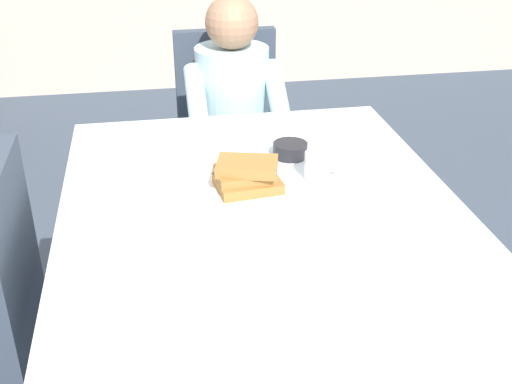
# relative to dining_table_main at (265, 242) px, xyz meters

# --- Properties ---
(dining_table_main) EXTENTS (1.12, 1.52, 0.74)m
(dining_table_main) POSITION_rel_dining_table_main_xyz_m (0.00, 0.00, 0.00)
(dining_table_main) COLOR silver
(dining_table_main) RESTS_ON ground
(chair_diner) EXTENTS (0.44, 0.45, 0.93)m
(chair_diner) POSITION_rel_dining_table_main_xyz_m (0.06, 1.17, -0.12)
(chair_diner) COLOR #384251
(chair_diner) RESTS_ON ground
(diner_person) EXTENTS (0.40, 0.43, 1.12)m
(diner_person) POSITION_rel_dining_table_main_xyz_m (0.06, 1.01, 0.02)
(diner_person) COLOR silver
(diner_person) RESTS_ON ground
(plate_breakfast) EXTENTS (0.28, 0.28, 0.02)m
(plate_breakfast) POSITION_rel_dining_table_main_xyz_m (-0.04, 0.12, 0.10)
(plate_breakfast) COLOR white
(plate_breakfast) RESTS_ON dining_table_main
(breakfast_stack) EXTENTS (0.19, 0.16, 0.09)m
(breakfast_stack) POSITION_rel_dining_table_main_xyz_m (-0.03, 0.13, 0.15)
(breakfast_stack) COLOR #A36B33
(breakfast_stack) RESTS_ON plate_breakfast
(cup_coffee) EXTENTS (0.11, 0.08, 0.08)m
(cup_coffee) POSITION_rel_dining_table_main_xyz_m (0.19, 0.18, 0.13)
(cup_coffee) COLOR white
(cup_coffee) RESTS_ON dining_table_main
(bowl_butter) EXTENTS (0.11, 0.11, 0.04)m
(bowl_butter) POSITION_rel_dining_table_main_xyz_m (0.15, 0.35, 0.11)
(bowl_butter) COLOR black
(bowl_butter) RESTS_ON dining_table_main
(fork_left_of_plate) EXTENTS (0.02, 0.18, 0.00)m
(fork_left_of_plate) POSITION_rel_dining_table_main_xyz_m (-0.23, 0.10, 0.09)
(fork_left_of_plate) COLOR silver
(fork_left_of_plate) RESTS_ON dining_table_main
(knife_right_of_plate) EXTENTS (0.04, 0.20, 0.00)m
(knife_right_of_plate) POSITION_rel_dining_table_main_xyz_m (0.15, 0.10, 0.09)
(knife_right_of_plate) COLOR silver
(knife_right_of_plate) RESTS_ON dining_table_main
(spoon_near_edge) EXTENTS (0.15, 0.04, 0.00)m
(spoon_near_edge) POSITION_rel_dining_table_main_xyz_m (-0.04, -0.22, 0.09)
(spoon_near_edge) COLOR silver
(spoon_near_edge) RESTS_ON dining_table_main
(napkin_folded) EXTENTS (0.17, 0.13, 0.01)m
(napkin_folded) POSITION_rel_dining_table_main_xyz_m (-0.31, 0.01, 0.09)
(napkin_folded) COLOR white
(napkin_folded) RESTS_ON dining_table_main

